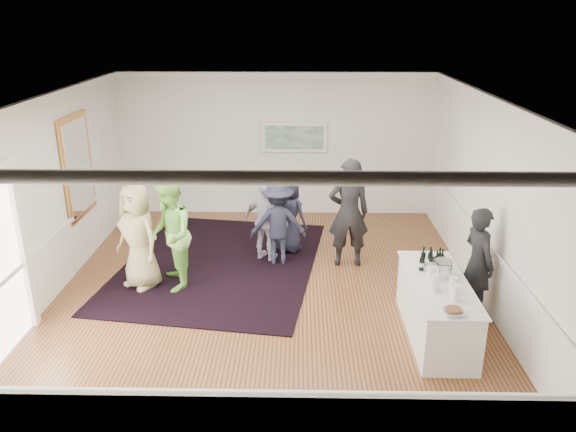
{
  "coord_description": "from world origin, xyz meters",
  "views": [
    {
      "loc": [
        0.5,
        -8.36,
        4.4
      ],
      "look_at": [
        0.33,
        0.2,
        1.28
      ],
      "focal_mm": 35.0,
      "sensor_mm": 36.0,
      "label": 1
    }
  ],
  "objects_px": {
    "guest_tan": "(138,236)",
    "ice_bucket": "(443,269)",
    "bartender": "(478,263)",
    "guest_green": "(170,235)",
    "guest_lilac": "(266,221)",
    "serving_table": "(436,308)",
    "guest_dark_b": "(349,213)",
    "guest_navy": "(289,215)",
    "nut_bowl": "(454,311)",
    "guest_dark_a": "(278,223)"
  },
  "relations": [
    {
      "from": "guest_green",
      "to": "guest_tan",
      "type": "bearing_deg",
      "value": -110.15
    },
    {
      "from": "guest_dark_b",
      "to": "nut_bowl",
      "type": "bearing_deg",
      "value": 104.43
    },
    {
      "from": "guest_dark_b",
      "to": "nut_bowl",
      "type": "xyz_separation_m",
      "value": [
        1.04,
        -3.3,
        -0.11
      ]
    },
    {
      "from": "guest_lilac",
      "to": "ice_bucket",
      "type": "bearing_deg",
      "value": 164.3
    },
    {
      "from": "nut_bowl",
      "to": "guest_tan",
      "type": "bearing_deg",
      "value": 152.83
    },
    {
      "from": "guest_tan",
      "to": "ice_bucket",
      "type": "height_order",
      "value": "guest_tan"
    },
    {
      "from": "guest_tan",
      "to": "guest_green",
      "type": "distance_m",
      "value": 0.54
    },
    {
      "from": "guest_dark_a",
      "to": "guest_dark_b",
      "type": "height_order",
      "value": "guest_dark_b"
    },
    {
      "from": "bartender",
      "to": "guest_tan",
      "type": "height_order",
      "value": "guest_tan"
    },
    {
      "from": "guest_lilac",
      "to": "bartender",
      "type": "bearing_deg",
      "value": 175.73
    },
    {
      "from": "bartender",
      "to": "guest_green",
      "type": "xyz_separation_m",
      "value": [
        -4.81,
        0.82,
        0.07
      ]
    },
    {
      "from": "guest_dark_a",
      "to": "guest_navy",
      "type": "bearing_deg",
      "value": -111.36
    },
    {
      "from": "guest_lilac",
      "to": "guest_navy",
      "type": "height_order",
      "value": "guest_lilac"
    },
    {
      "from": "serving_table",
      "to": "guest_tan",
      "type": "xyz_separation_m",
      "value": [
        -4.62,
        1.46,
        0.47
      ]
    },
    {
      "from": "guest_tan",
      "to": "guest_dark_b",
      "type": "relative_size",
      "value": 0.9
    },
    {
      "from": "bartender",
      "to": "guest_tan",
      "type": "relative_size",
      "value": 0.96
    },
    {
      "from": "bartender",
      "to": "guest_green",
      "type": "height_order",
      "value": "guest_green"
    },
    {
      "from": "serving_table",
      "to": "guest_lilac",
      "type": "bearing_deg",
      "value": 134.68
    },
    {
      "from": "serving_table",
      "to": "guest_navy",
      "type": "height_order",
      "value": "guest_navy"
    },
    {
      "from": "ice_bucket",
      "to": "nut_bowl",
      "type": "xyz_separation_m",
      "value": [
        -0.11,
        -1.06,
        -0.08
      ]
    },
    {
      "from": "guest_green",
      "to": "guest_lilac",
      "type": "xyz_separation_m",
      "value": [
        1.52,
        1.17,
        -0.17
      ]
    },
    {
      "from": "guest_lilac",
      "to": "guest_navy",
      "type": "bearing_deg",
      "value": -107.55
    },
    {
      "from": "ice_bucket",
      "to": "guest_green",
      "type": "bearing_deg",
      "value": 163.15
    },
    {
      "from": "guest_navy",
      "to": "nut_bowl",
      "type": "relative_size",
      "value": 5.45
    },
    {
      "from": "bartender",
      "to": "guest_dark_b",
      "type": "bearing_deg",
      "value": 27.38
    },
    {
      "from": "guest_green",
      "to": "guest_lilac",
      "type": "height_order",
      "value": "guest_green"
    },
    {
      "from": "guest_green",
      "to": "guest_dark_b",
      "type": "bearing_deg",
      "value": 92.0
    },
    {
      "from": "guest_tan",
      "to": "nut_bowl",
      "type": "bearing_deg",
      "value": 8.53
    },
    {
      "from": "guest_green",
      "to": "guest_dark_a",
      "type": "relative_size",
      "value": 1.2
    },
    {
      "from": "guest_tan",
      "to": "guest_lilac",
      "type": "bearing_deg",
      "value": 64.43
    },
    {
      "from": "bartender",
      "to": "guest_lilac",
      "type": "xyz_separation_m",
      "value": [
        -3.29,
        1.98,
        -0.1
      ]
    },
    {
      "from": "serving_table",
      "to": "bartender",
      "type": "xyz_separation_m",
      "value": [
        0.73,
        0.61,
        0.44
      ]
    },
    {
      "from": "guest_lilac",
      "to": "ice_bucket",
      "type": "height_order",
      "value": "guest_lilac"
    },
    {
      "from": "guest_navy",
      "to": "ice_bucket",
      "type": "height_order",
      "value": "guest_navy"
    },
    {
      "from": "guest_tan",
      "to": "guest_lilac",
      "type": "distance_m",
      "value": 2.35
    },
    {
      "from": "guest_dark_b",
      "to": "nut_bowl",
      "type": "relative_size",
      "value": 7.38
    },
    {
      "from": "ice_bucket",
      "to": "guest_tan",
      "type": "bearing_deg",
      "value": 164.55
    },
    {
      "from": "serving_table",
      "to": "ice_bucket",
      "type": "bearing_deg",
      "value": 61.5
    },
    {
      "from": "guest_lilac",
      "to": "guest_navy",
      "type": "distance_m",
      "value": 0.59
    },
    {
      "from": "ice_bucket",
      "to": "nut_bowl",
      "type": "relative_size",
      "value": 0.95
    },
    {
      "from": "guest_green",
      "to": "ice_bucket",
      "type": "xyz_separation_m",
      "value": [
        4.17,
        -1.26,
        0.03
      ]
    },
    {
      "from": "guest_tan",
      "to": "nut_bowl",
      "type": "height_order",
      "value": "guest_tan"
    },
    {
      "from": "guest_tan",
      "to": "guest_green",
      "type": "xyz_separation_m",
      "value": [
        0.54,
        -0.04,
        0.04
      ]
    },
    {
      "from": "guest_tan",
      "to": "guest_green",
      "type": "relative_size",
      "value": 0.96
    },
    {
      "from": "guest_tan",
      "to": "guest_dark_a",
      "type": "distance_m",
      "value": 2.49
    },
    {
      "from": "guest_dark_a",
      "to": "nut_bowl",
      "type": "distance_m",
      "value": 4.07
    },
    {
      "from": "ice_bucket",
      "to": "nut_bowl",
      "type": "distance_m",
      "value": 1.07
    },
    {
      "from": "bartender",
      "to": "ice_bucket",
      "type": "relative_size",
      "value": 6.69
    },
    {
      "from": "guest_lilac",
      "to": "guest_dark_a",
      "type": "xyz_separation_m",
      "value": [
        0.23,
        -0.15,
        0.01
      ]
    },
    {
      "from": "guest_dark_a",
      "to": "nut_bowl",
      "type": "bearing_deg",
      "value": 121.38
    }
  ]
}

